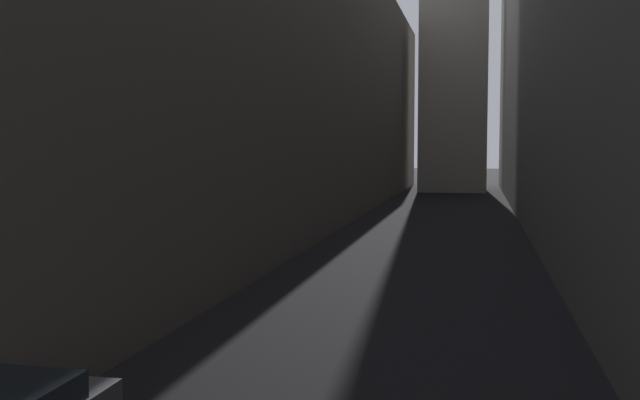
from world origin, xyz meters
TOP-DOWN VIEW (x-y plane):
  - ground_plane at (0.00, 48.00)m, footprint 264.00×264.00m
  - building_block_left at (-11.58, 50.00)m, footprint 12.15×108.00m

SIDE VIEW (x-z plane):
  - ground_plane at x=0.00m, z-range 0.00..0.00m
  - building_block_left at x=-11.58m, z-range 0.00..19.69m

